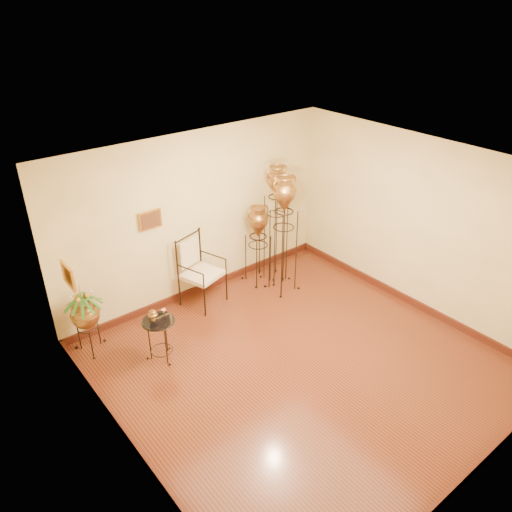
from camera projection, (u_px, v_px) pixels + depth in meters
ground at (300, 364)px, 7.01m from camera, size 5.00×5.00×0.00m
room_shell at (305, 257)px, 6.18m from camera, size 5.02×5.02×2.81m
amphora_tall at (276, 224)px, 8.54m from camera, size 0.51×0.51×2.14m
amphora_mid at (283, 234)px, 8.27m from camera, size 0.57×0.57×2.09m
amphora_short at (258, 244)px, 8.67m from camera, size 0.47×0.47×1.46m
planter_urn at (85, 313)px, 6.99m from camera, size 0.72×0.72×1.17m
armchair at (202, 272)px, 8.10m from camera, size 0.82×0.79×1.18m
side_table at (160, 338)px, 6.98m from camera, size 0.54×0.54×0.83m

